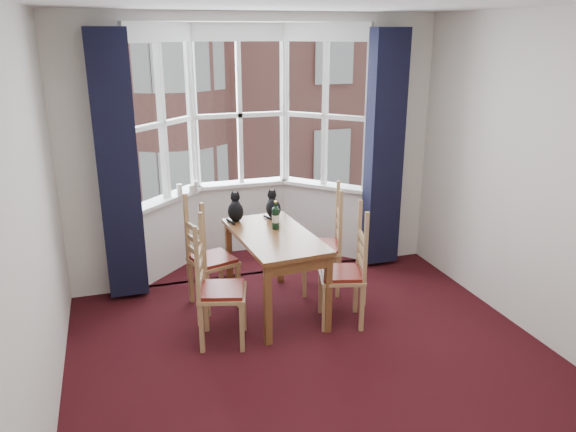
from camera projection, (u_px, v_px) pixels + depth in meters
name	position (u px, v px, depth m)	size (l,w,h in m)	color
floor	(332.00, 384.00, 4.36)	(4.50, 4.50, 0.00)	black
wall_left	(26.00, 244.00, 3.34)	(4.50, 4.50, 0.00)	silver
wall_right	(568.00, 190.00, 4.49)	(4.50, 4.50, 0.00)	silver
wall_back_pier_left	(93.00, 161.00, 5.48)	(0.70, 0.12, 2.80)	silver
wall_back_pier_right	(395.00, 142.00, 6.43)	(0.70, 0.12, 2.80)	silver
bay_window	(245.00, 142.00, 6.41)	(2.76, 0.94, 2.80)	white
curtain_left	(118.00, 169.00, 5.40)	(0.38, 0.22, 2.60)	black
curtain_right	(384.00, 151.00, 6.21)	(0.38, 0.22, 2.60)	black
dining_table	(274.00, 245.00, 5.33)	(0.78, 1.31, 0.79)	brown
chair_left_near	(212.00, 292.00, 4.82)	(0.50, 0.51, 0.92)	#AC8453
chair_left_far	(205.00, 263.00, 5.44)	(0.50, 0.52, 0.92)	#AC8453
chair_right_near	(351.00, 275.00, 5.16)	(0.50, 0.51, 0.92)	#AC8453
chair_right_far	(330.00, 248.00, 5.81)	(0.51, 0.52, 0.92)	#AC8453
cat_left	(236.00, 210.00, 5.63)	(0.19, 0.24, 0.30)	black
cat_right	(273.00, 207.00, 5.75)	(0.16, 0.22, 0.29)	black
wine_bottle	(276.00, 217.00, 5.40)	(0.07, 0.07, 0.28)	black
candle_tall	(180.00, 190.00, 6.19)	(0.06, 0.06, 0.14)	white
candle_short	(192.00, 190.00, 6.26)	(0.06, 0.06, 0.11)	white
candle_extra	(196.00, 187.00, 6.29)	(0.05, 0.05, 0.15)	white
street	(139.00, 174.00, 35.43)	(80.00, 80.00, 0.00)	#333335
tenement_building	(156.00, 67.00, 16.54)	(18.40, 7.80, 15.20)	#98594E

